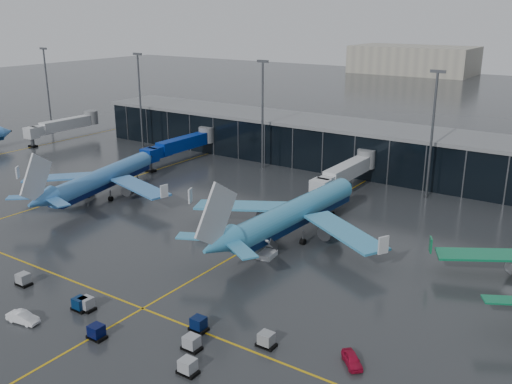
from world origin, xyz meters
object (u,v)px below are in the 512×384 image
Objects in this scene: airliner_arkefly at (103,167)px; baggage_carts at (136,322)px; airliner_klm_near at (295,198)px; service_van_red at (352,360)px; mobile_airstair at (267,252)px; service_van_white at (23,317)px.

airliner_arkefly reaches higher than baggage_carts.
airliner_klm_near reaches higher than baggage_carts.
baggage_carts is at bearing 153.84° from service_van_red.
baggage_carts is 11.07× the size of mobile_airstair.
airliner_arkefly is 11.83× the size of mobile_airstair.
airliner_arkefly reaches higher than mobile_airstair.
service_van_red is (66.71, -24.74, -5.64)m from airliner_arkefly.
airliner_arkefly reaches higher than service_van_white.
airliner_klm_near is 10.32× the size of service_van_white.
mobile_airstair is (43.86, -6.47, -5.51)m from airliner_arkefly.
airliner_klm_near is at bearing 86.51° from service_van_red.
mobile_airstair is 0.81× the size of service_van_white.
service_van_red is at bearing -33.18° from airliner_arkefly.
airliner_arkefly is 10.78× the size of service_van_red.
service_van_red is at bearing 17.58° from baggage_carts.
airliner_arkefly reaches higher than service_van_red.
airliner_klm_near is 11.44m from mobile_airstair.
airliner_klm_near is 44.99m from service_van_white.
airliner_arkefly is at bearing -172.97° from airliner_klm_near.
service_van_red is at bearing -78.73° from service_van_white.
airliner_klm_near reaches higher than service_van_red.
service_van_red is 0.89× the size of service_van_white.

